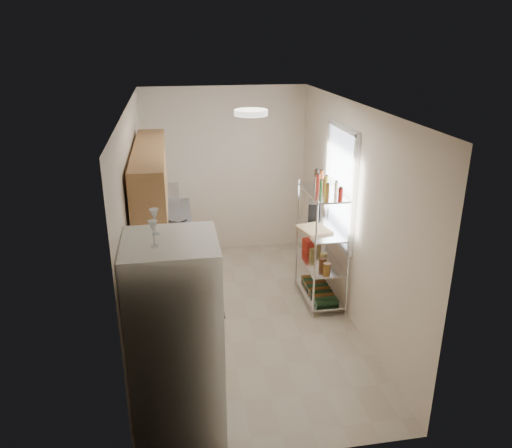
{
  "coord_description": "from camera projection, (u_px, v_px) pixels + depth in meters",
  "views": [
    {
      "loc": [
        -0.81,
        -5.32,
        3.32
      ],
      "look_at": [
        0.15,
        0.25,
        1.15
      ],
      "focal_mm": 35.0,
      "sensor_mm": 36.0,
      "label": 1
    }
  ],
  "objects": [
    {
      "name": "cutting_board",
      "position": [
        314.0,
        229.0,
        6.22
      ],
      "size": [
        0.41,
        0.48,
        0.03
      ],
      "primitive_type": "cube",
      "rotation": [
        0.0,
        0.0,
        0.24
      ],
      "color": "tan",
      "rests_on": "bakers_rack"
    },
    {
      "name": "frying_pan_large",
      "position": [
        163.0,
        225.0,
        6.66
      ],
      "size": [
        0.32,
        0.32,
        0.05
      ],
      "primitive_type": "cylinder",
      "rotation": [
        0.0,
        0.0,
        0.17
      ],
      "color": "black",
      "rests_on": "counter_run"
    },
    {
      "name": "counter_run",
      "position": [
        171.0,
        275.0,
        6.3
      ],
      "size": [
        0.63,
        3.51,
        0.9
      ],
      "color": "#B4814D",
      "rests_on": "ground"
    },
    {
      "name": "room",
      "position": [
        247.0,
        220.0,
        5.74
      ],
      "size": [
        2.52,
        4.42,
        2.62
      ],
      "color": "#B6AA93",
      "rests_on": "ground"
    },
    {
      "name": "upper_cabinets",
      "position": [
        151.0,
        179.0,
        5.48
      ],
      "size": [
        0.33,
        2.2,
        0.72
      ],
      "primitive_type": "cube",
      "color": "#B4814D",
      "rests_on": "room"
    },
    {
      "name": "frying_pan_small",
      "position": [
        171.0,
        225.0,
        6.63
      ],
      "size": [
        0.3,
        0.3,
        0.04
      ],
      "primitive_type": "cylinder",
      "rotation": [
        0.0,
        0.0,
        0.66
      ],
      "color": "black",
      "rests_on": "counter_run"
    },
    {
      "name": "range_hood",
      "position": [
        159.0,
        194.0,
        6.38
      ],
      "size": [
        0.5,
        0.6,
        0.12
      ],
      "primitive_type": "cube",
      "color": "#B7BABC",
      "rests_on": "room"
    },
    {
      "name": "refrigerator",
      "position": [
        176.0,
        340.0,
        4.18
      ],
      "size": [
        0.75,
        0.75,
        1.82
      ],
      "primitive_type": "cube",
      "color": "white",
      "rests_on": "ground"
    },
    {
      "name": "window",
      "position": [
        340.0,
        186.0,
        6.17
      ],
      "size": [
        0.06,
        1.0,
        1.46
      ],
      "primitive_type": "cube",
      "color": "white",
      "rests_on": "room"
    },
    {
      "name": "rice_cooker",
      "position": [
        161.0,
        244.0,
        5.88
      ],
      "size": [
        0.23,
        0.23,
        0.19
      ],
      "primitive_type": "cylinder",
      "color": "white",
      "rests_on": "counter_run"
    },
    {
      "name": "ceiling_dome",
      "position": [
        251.0,
        112.0,
        5.01
      ],
      "size": [
        0.34,
        0.34,
        0.05
      ],
      "primitive_type": "cylinder",
      "color": "white",
      "rests_on": "room"
    },
    {
      "name": "bakers_rack",
      "position": [
        323.0,
        222.0,
        6.24
      ],
      "size": [
        0.45,
        0.9,
        1.73
      ],
      "color": "silver",
      "rests_on": "ground"
    },
    {
      "name": "espresso_machine",
      "position": [
        315.0,
        210.0,
        6.53
      ],
      "size": [
        0.22,
        0.27,
        0.27
      ],
      "primitive_type": "cube",
      "rotation": [
        0.0,
        0.0,
        -0.33
      ],
      "color": "black",
      "rests_on": "bakers_rack"
    },
    {
      "name": "wine_glass_b",
      "position": [
        154.0,
        234.0,
        3.71
      ],
      "size": [
        0.07,
        0.07,
        0.2
      ],
      "primitive_type": null,
      "color": "silver",
      "rests_on": "refrigerator"
    },
    {
      "name": "wine_glass_a",
      "position": [
        155.0,
        222.0,
        3.94
      ],
      "size": [
        0.08,
        0.08,
        0.21
      ],
      "primitive_type": null,
      "color": "silver",
      "rests_on": "refrigerator"
    },
    {
      "name": "storage_bag",
      "position": [
        308.0,
        245.0,
        6.7
      ],
      "size": [
        0.13,
        0.17,
        0.17
      ],
      "primitive_type": "cube",
      "rotation": [
        0.0,
        0.0,
        0.18
      ],
      "color": "#A42114",
      "rests_on": "bakers_rack"
    }
  ]
}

